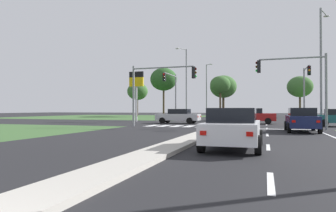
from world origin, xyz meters
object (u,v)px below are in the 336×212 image
object	(u,v)px
car_red_second	(254,116)
treeline_second	(164,79)
treeline_third	(220,85)
street_lamp_fourth	(207,88)
treeline_near	(138,91)
traffic_signal_far_right	(306,84)
treeline_fifth	(300,87)
traffic_signal_near_left	(157,83)
treeline_fourth	(223,87)
street_lamp_third	(186,80)
car_beige_near	(219,115)
street_lamp_second	(321,61)
traffic_signal_far_left	(172,88)
car_silver_third	(178,116)
traffic_signal_near_right	(299,77)
car_white_fourth	(233,128)
fuel_price_totem	(136,85)
car_navy_sixth	(302,120)

from	to	relation	value
car_red_second	treeline_second	bearing A→B (deg)	-144.88
treeline_third	street_lamp_fourth	bearing A→B (deg)	126.94
car_red_second	treeline_near	xyz separation A→B (m)	(-26.00, 29.93, 4.70)
traffic_signal_far_right	treeline_fifth	distance (m)	25.49
traffic_signal_near_left	street_lamp_fourth	distance (m)	38.18
traffic_signal_near_left	treeline_fourth	distance (m)	36.84
treeline_near	treeline_third	size ratio (longest dim) A/B	0.95
street_lamp_third	treeline_near	bearing A→B (deg)	132.27
car_beige_near	car_red_second	xyz separation A→B (m)	(4.59, -6.92, 0.05)
traffic_signal_near_left	treeline_near	bearing A→B (deg)	115.72
treeline_second	street_lamp_second	bearing A→B (deg)	-48.84
traffic_signal_far_right	street_lamp_third	xyz separation A→B (m)	(-15.93, 9.46, 1.77)
traffic_signal_far_left	traffic_signal_near_left	bearing A→B (deg)	-79.17
traffic_signal_near_left	treeline_third	distance (m)	33.60
car_red_second	treeline_third	world-z (taller)	treeline_third
car_silver_third	traffic_signal_far_left	distance (m)	6.17
traffic_signal_near_right	car_white_fourth	bearing A→B (deg)	-105.43
car_white_fourth	treeline_second	world-z (taller)	treeline_second
traffic_signal_far_right	treeline_third	size ratio (longest dim) A/B	0.79
traffic_signal_far_right	street_lamp_fourth	xyz separation A→B (m)	(-15.74, 26.37, 1.73)
traffic_signal_near_right	car_red_second	bearing A→B (deg)	113.43
street_lamp_third	street_lamp_fourth	size ratio (longest dim) A/B	1.00
car_silver_third	traffic_signal_near_left	bearing A→B (deg)	179.95
car_beige_near	treeline_fifth	size ratio (longest dim) A/B	0.57
car_white_fourth	traffic_signal_near_left	world-z (taller)	traffic_signal_near_left
car_beige_near	fuel_price_totem	xyz separation A→B (m)	(-9.19, -5.47, 3.68)
car_beige_near	car_navy_sixth	distance (m)	19.43
car_beige_near	street_lamp_fourth	size ratio (longest dim) A/B	0.41
car_silver_third	treeline_fourth	size ratio (longest dim) A/B	0.56
street_lamp_second	treeline_second	xyz separation A→B (m)	(-24.84, 28.40, 1.69)
car_white_fourth	traffic_signal_near_right	world-z (taller)	traffic_signal_near_right
car_navy_sixth	traffic_signal_far_left	bearing A→B (deg)	133.47
street_lamp_fourth	fuel_price_totem	size ratio (longest dim) A/B	1.78
car_red_second	street_lamp_fourth	world-z (taller)	street_lamp_fourth
car_beige_near	treeline_third	bearing A→B (deg)	-82.61
treeline_fifth	traffic_signal_far_right	bearing A→B (deg)	-94.37
car_red_second	car_beige_near	bearing A→B (deg)	-146.42
treeline_fifth	traffic_signal_near_left	bearing A→B (deg)	-111.99
traffic_signal_far_right	car_navy_sixth	bearing A→B (deg)	-97.65
treeline_fourth	treeline_fifth	bearing A→B (deg)	1.08
traffic_signal_near_left	treeline_fifth	world-z (taller)	treeline_fifth
car_red_second	traffic_signal_near_left	size ratio (longest dim) A/B	0.76
car_red_second	street_lamp_second	size ratio (longest dim) A/B	0.41
traffic_signal_near_left	traffic_signal_near_right	xyz separation A→B (m)	(11.19, 0.00, 0.13)
car_beige_near	treeline_near	world-z (taller)	treeline_near
car_silver_third	treeline_fourth	distance (m)	30.52
fuel_price_totem	treeline_fourth	bearing A→B (deg)	75.64
car_white_fourth	fuel_price_totem	xyz separation A→B (m)	(-13.79, 22.40, 3.67)
street_lamp_third	street_lamp_fourth	world-z (taller)	street_lamp_third
car_navy_sixth	treeline_third	xyz separation A→B (m)	(-10.43, 36.11, 5.35)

